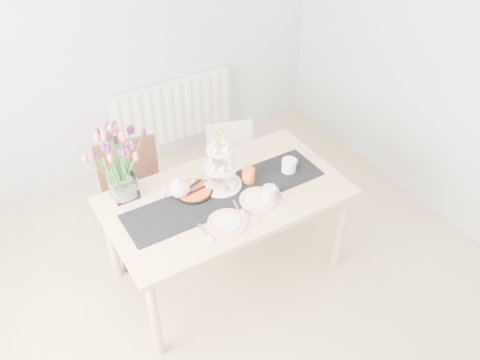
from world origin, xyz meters
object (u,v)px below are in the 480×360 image
mug_white (269,194)px  plate_right (258,200)px  plate_left (227,222)px  chair_white (232,163)px  cream_jug (289,166)px  dining_table (226,203)px  cake_stand (221,172)px  teapot (179,188)px  mug_orange (248,176)px  chair_brown (134,191)px  tart_tin (194,191)px  radiator (173,111)px  tulip_vase (118,156)px

mug_white → plate_right: 0.08m
plate_left → chair_white: bearing=57.7°
cream_jug → chair_white: bearing=91.4°
dining_table → cake_stand: cake_stand is taller
teapot → mug_orange: teapot is taller
plate_right → chair_brown: bearing=127.0°
mug_orange → cake_stand: bearing=124.2°
teapot → tart_tin: (0.09, -0.02, -0.05)m
chair_brown → mug_orange: chair_brown is taller
mug_white → radiator: bearing=79.7°
chair_brown → chair_white: chair_brown is taller
tulip_vase → plate_left: size_ratio=2.40×
tulip_vase → plate_right: tulip_vase is taller
plate_left → radiator: bearing=75.3°
chair_brown → plate_left: size_ratio=3.58×
chair_white → plate_left: size_ratio=3.05×
radiator → plate_right: (-0.21, -1.78, 0.31)m
radiator → mug_orange: (-0.16, -1.58, 0.35)m
tulip_vase → mug_white: (0.79, -0.54, -0.28)m
tart_tin → teapot: bearing=167.9°
chair_white → cake_stand: 0.80m
tulip_vase → tart_tin: 0.56m
dining_table → mug_orange: bearing=10.9°
tart_tin → cream_jug: bearing=-11.4°
mug_white → plate_left: size_ratio=0.43×
plate_left → plate_right: bearing=16.2°
radiator → chair_white: (0.06, -0.99, -0.01)m
cake_stand → mug_orange: bearing=-17.3°
dining_table → mug_white: (0.21, -0.20, 0.13)m
tart_tin → plate_left: 0.37m
dining_table → mug_orange: 0.24m
dining_table → cake_stand: bearing=80.5°
radiator → chair_brown: (-0.80, -1.00, 0.08)m
radiator → plate_left: size_ratio=4.77×
teapot → tart_tin: 0.11m
plate_right → chair_white: bearing=71.2°
mug_white → plate_right: bearing=143.9°
dining_table → chair_white: bearing=56.4°
chair_white → tart_tin: size_ratio=2.93×
chair_white → mug_white: size_ratio=7.17×
tulip_vase → cake_stand: tulip_vase is taller
radiator → dining_table: same height
radiator → teapot: (-0.63, -1.48, 0.37)m
radiator → plate_left: (-0.49, -1.87, 0.31)m
dining_table → tart_tin: tart_tin is taller
tart_tin → mug_white: size_ratio=2.44×
radiator → chair_brown: bearing=-128.4°
radiator → tulip_vase: 1.71m
teapot → cake_stand: bearing=-6.1°
radiator → tart_tin: tart_tin is taller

